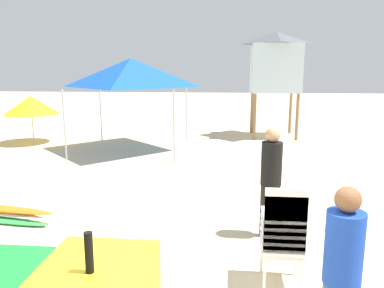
{
  "coord_description": "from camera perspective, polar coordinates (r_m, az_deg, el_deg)",
  "views": [
    {
      "loc": [
        0.45,
        -3.06,
        2.6
      ],
      "look_at": [
        -0.16,
        3.5,
        1.3
      ],
      "focal_mm": 35.45,
      "sensor_mm": 36.0,
      "label": 1
    }
  ],
  "objects": [
    {
      "name": "popup_canopy",
      "position": [
        12.31,
        -9.17,
        10.55
      ],
      "size": [
        3.22,
        3.22,
        2.94
      ],
      "color": "#B2B2B7",
      "rests_on": "ground"
    },
    {
      "name": "beach_umbrella_mid",
      "position": [
        14.59,
        -23.06,
        5.41
      ],
      "size": [
        1.88,
        1.88,
        1.69
      ],
      "color": "beige",
      "rests_on": "ground"
    },
    {
      "name": "lifeguard_near_left",
      "position": [
        5.97,
        11.81,
        -4.53
      ],
      "size": [
        0.32,
        0.32,
        1.75
      ],
      "color": "black",
      "rests_on": "ground"
    },
    {
      "name": "lifeguard_tower",
      "position": [
        15.08,
        12.44,
        11.94
      ],
      "size": [
        1.98,
        1.98,
        3.98
      ],
      "color": "olive",
      "rests_on": "ground"
    },
    {
      "name": "lifeguard_near_right",
      "position": [
        3.62,
        21.68,
        -16.75
      ],
      "size": [
        0.32,
        0.32,
        1.66
      ],
      "color": "#33598C",
      "rests_on": "ground"
    },
    {
      "name": "stacked_plastic_chairs",
      "position": [
        4.69,
        13.58,
        -12.44
      ],
      "size": [
        0.48,
        0.48,
        1.29
      ],
      "color": "white",
      "rests_on": "ground"
    }
  ]
}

